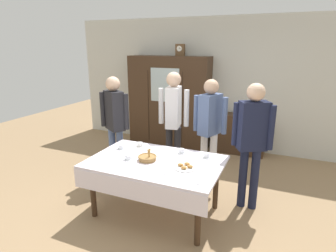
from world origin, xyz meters
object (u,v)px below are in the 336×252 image
at_px(tea_cup_near_right, 181,151).
at_px(person_behind_table_right, 210,122).
at_px(tea_cup_mid_left, 121,147).
at_px(bread_basket, 147,158).
at_px(dining_table, 154,168).
at_px(bookshelf_low, 239,134).
at_px(spoon_mid_left, 197,184).
at_px(person_by_cabinet, 115,118).
at_px(mantel_clock, 180,50).
at_px(book_stack, 241,114).
at_px(pastry_plate, 185,167).
at_px(tea_cup_far_right, 128,158).
at_px(person_beside_shelf, 173,114).
at_px(person_behind_table_left, 252,135).
at_px(spoon_front_edge, 144,151).
at_px(tea_cup_mid_right, 140,145).
at_px(spoon_near_left, 162,174).
at_px(wall_cabinet, 169,102).
at_px(tea_cup_front_edge, 207,156).

bearing_deg(tea_cup_near_right, person_behind_table_right, 75.06).
bearing_deg(tea_cup_mid_left, bread_basket, -21.89).
distance_m(dining_table, bookshelf_low, 2.73).
relative_size(bookshelf_low, spoon_mid_left, 8.47).
bearing_deg(person_by_cabinet, dining_table, -34.69).
distance_m(dining_table, mantel_clock, 3.02).
height_order(book_stack, tea_cup_near_right, book_stack).
xyz_separation_m(dining_table, pastry_plate, (0.42, -0.02, 0.11)).
bearing_deg(bread_basket, tea_cup_near_right, 51.71).
height_order(tea_cup_far_right, pastry_plate, tea_cup_far_right).
distance_m(person_beside_shelf, person_behind_table_left, 1.39).
relative_size(bread_basket, person_behind_table_right, 0.14).
distance_m(tea_cup_near_right, spoon_front_edge, 0.53).
bearing_deg(tea_cup_near_right, tea_cup_mid_right, 179.30).
xyz_separation_m(book_stack, spoon_near_left, (-0.40, -2.92, -0.09)).
bearing_deg(book_stack, person_by_cabinet, -131.51).
bearing_deg(mantel_clock, wall_cabinet, 179.85).
height_order(wall_cabinet, person_by_cabinet, wall_cabinet).
bearing_deg(person_beside_shelf, tea_cup_mid_left, -114.01).
relative_size(tea_cup_front_edge, person_behind_table_left, 0.08).
distance_m(spoon_mid_left, person_behind_table_left, 1.12).
distance_m(book_stack, pastry_plate, 2.67).
bearing_deg(spoon_front_edge, pastry_plate, -22.47).
xyz_separation_m(bookshelf_low, person_behind_table_right, (-0.23, -1.53, 0.61)).
distance_m(tea_cup_mid_left, spoon_near_left, 0.99).
bearing_deg(book_stack, tea_cup_mid_right, -115.39).
height_order(wall_cabinet, person_behind_table_left, wall_cabinet).
xyz_separation_m(tea_cup_mid_right, pastry_plate, (0.85, -0.43, -0.01)).
relative_size(tea_cup_near_right, spoon_near_left, 1.09).
bearing_deg(spoon_mid_left, person_behind_table_left, 67.72).
bearing_deg(spoon_mid_left, book_stack, 90.84).
height_order(tea_cup_mid_right, spoon_front_edge, tea_cup_mid_right).
xyz_separation_m(bread_basket, person_beside_shelf, (-0.11, 1.14, 0.30)).
height_order(tea_cup_front_edge, bread_basket, bread_basket).
distance_m(book_stack, person_beside_shelf, 1.73).
height_order(mantel_clock, tea_cup_front_edge, mantel_clock).
height_order(pastry_plate, person_behind_table_left, person_behind_table_left).
xyz_separation_m(tea_cup_mid_left, person_beside_shelf, (0.41, 0.93, 0.31)).
distance_m(dining_table, bread_basket, 0.16).
distance_m(mantel_clock, person_by_cabinet, 2.16).
height_order(dining_table, tea_cup_front_edge, tea_cup_front_edge).
height_order(book_stack, tea_cup_mid_right, book_stack).
height_order(book_stack, tea_cup_far_right, book_stack).
bearing_deg(pastry_plate, bread_basket, 176.81).
height_order(wall_cabinet, spoon_near_left, wall_cabinet).
distance_m(mantel_clock, tea_cup_near_right, 2.68).
distance_m(wall_cabinet, tea_cup_mid_right, 2.24).
xyz_separation_m(mantel_clock, tea_cup_near_right, (0.87, -2.19, -1.28)).
relative_size(mantel_clock, tea_cup_front_edge, 1.85).
bearing_deg(person_behind_table_left, spoon_front_edge, -165.15).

